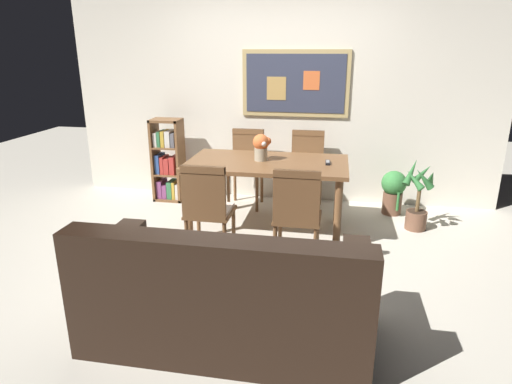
% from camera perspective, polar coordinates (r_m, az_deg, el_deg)
% --- Properties ---
extents(ground_plane, '(12.00, 12.00, 0.00)m').
position_cam_1_polar(ground_plane, '(4.15, -0.10, -8.01)').
color(ground_plane, beige).
extents(wall_back_with_painting, '(5.20, 0.14, 2.60)m').
position_cam_1_polar(wall_back_with_painting, '(5.45, 3.29, 12.57)').
color(wall_back_with_painting, silver).
rests_on(wall_back_with_painting, ground_plane).
extents(dining_table, '(1.60, 0.90, 0.75)m').
position_cam_1_polar(dining_table, '(4.46, 1.47, 2.85)').
color(dining_table, brown).
rests_on(dining_table, ground_plane).
extents(dining_chair_far_left, '(0.40, 0.41, 0.91)m').
position_cam_1_polar(dining_chair_far_left, '(5.29, -1.22, 3.99)').
color(dining_chair_far_left, brown).
rests_on(dining_chair_far_left, ground_plane).
extents(dining_chair_far_right, '(0.40, 0.41, 0.91)m').
position_cam_1_polar(dining_chair_far_right, '(5.23, 6.59, 3.72)').
color(dining_chair_far_right, brown).
rests_on(dining_chair_far_right, ground_plane).
extents(dining_chair_near_left, '(0.40, 0.41, 0.91)m').
position_cam_1_polar(dining_chair_near_left, '(3.84, -6.32, -1.67)').
color(dining_chair_near_left, brown).
rests_on(dining_chair_near_left, ground_plane).
extents(dining_chair_near_right, '(0.40, 0.41, 0.91)m').
position_cam_1_polar(dining_chair_near_right, '(3.71, 5.33, -2.34)').
color(dining_chair_near_right, brown).
rests_on(dining_chair_near_right, ground_plane).
extents(leather_couch, '(1.80, 0.84, 0.84)m').
position_cam_1_polar(leather_couch, '(2.89, -4.02, -13.63)').
color(leather_couch, black).
rests_on(leather_couch, ground_plane).
extents(bookshelf, '(0.36, 0.28, 1.02)m').
position_cam_1_polar(bookshelf, '(5.58, -11.30, 3.65)').
color(bookshelf, brown).
rests_on(bookshelf, ground_plane).
extents(potted_ivy, '(0.28, 0.28, 0.51)m').
position_cam_1_polar(potted_ivy, '(5.27, 17.37, 0.21)').
color(potted_ivy, brown).
rests_on(potted_ivy, ground_plane).
extents(potted_palm, '(0.34, 0.38, 0.75)m').
position_cam_1_polar(potted_palm, '(4.88, 20.23, -1.05)').
color(potted_palm, brown).
rests_on(potted_palm, ground_plane).
extents(flower_vase, '(0.18, 0.18, 0.27)m').
position_cam_1_polar(flower_vase, '(4.44, 0.69, 6.04)').
color(flower_vase, tan).
rests_on(flower_vase, dining_table).
extents(tv_remote, '(0.05, 0.16, 0.02)m').
position_cam_1_polar(tv_remote, '(4.40, 9.29, 3.80)').
color(tv_remote, black).
rests_on(tv_remote, dining_table).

